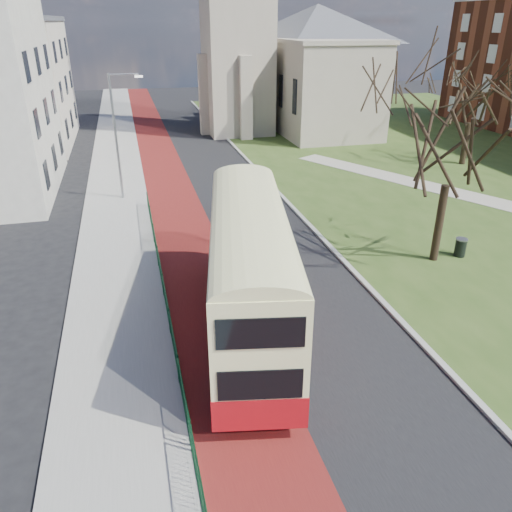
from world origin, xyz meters
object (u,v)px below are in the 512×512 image
object	(u,v)px
litter_bin	(460,247)
bus	(250,266)
winter_tree_far	(475,89)
winter_tree_near	(457,120)
streetlamp	(118,131)

from	to	relation	value
litter_bin	bus	bearing A→B (deg)	-162.14
winter_tree_far	winter_tree_near	bearing A→B (deg)	-128.66
winter_tree_near	litter_bin	xyz separation A→B (m)	(1.51, 0.03, -6.47)
streetlamp	litter_bin	xyz separation A→B (m)	(16.48, -13.68, -4.07)
streetlamp	winter_tree_far	size ratio (longest dim) A/B	0.92
winter_tree_near	bus	bearing A→B (deg)	-159.93
bus	winter_tree_near	distance (m)	11.98
bus	winter_tree_near	world-z (taller)	winter_tree_near
streetlamp	winter_tree_near	bearing A→B (deg)	-42.47
winter_tree_far	bus	bearing A→B (deg)	-139.59
streetlamp	bus	size ratio (longest dim) A/B	0.67
streetlamp	litter_bin	bearing A→B (deg)	-39.69
winter_tree_far	streetlamp	bearing A→B (deg)	-175.17
winter_tree_far	litter_bin	world-z (taller)	winter_tree_far
streetlamp	winter_tree_near	distance (m)	20.44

